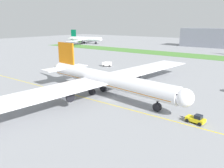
# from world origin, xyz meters

# --- Properties ---
(ground_plane) EXTENTS (600.00, 600.00, 0.00)m
(ground_plane) POSITION_xyz_m (0.00, 0.00, 0.00)
(ground_plane) COLOR gray
(ground_plane) RESTS_ON ground
(apron_taxi_line) EXTENTS (280.00, 0.36, 0.01)m
(apron_taxi_line) POSITION_xyz_m (0.00, -3.76, 0.00)
(apron_taxi_line) COLOR yellow
(apron_taxi_line) RESTS_ON ground
(grass_median_strip) EXTENTS (320.00, 24.00, 0.10)m
(grass_median_strip) POSITION_xyz_m (0.00, 112.75, 0.05)
(grass_median_strip) COLOR #4C8438
(grass_median_strip) RESTS_ON ground
(airliner_foreground) EXTENTS (60.06, 98.30, 16.09)m
(airliner_foreground) POSITION_xyz_m (-3.80, 2.13, 5.46)
(airliner_foreground) COLOR white
(airliner_foreground) RESTS_ON ground
(pushback_tug) EXTENTS (6.31, 2.96, 2.19)m
(pushback_tug) POSITION_xyz_m (27.46, -1.57, 1.01)
(pushback_tug) COLOR yellow
(pushback_tug) RESTS_ON ground
(ground_crew_wingwalker_port) EXTENTS (0.52, 0.42, 1.66)m
(ground_crew_wingwalker_port) POSITION_xyz_m (-15.70, -0.97, 1.01)
(ground_crew_wingwalker_port) COLOR black
(ground_crew_wingwalker_port) RESTS_ON ground
(service_truck_fuel_bowser) EXTENTS (5.57, 4.44, 2.52)m
(service_truck_fuel_bowser) POSITION_xyz_m (-34.83, 43.11, 1.41)
(service_truck_fuel_bowser) COLOR white
(service_truck_fuel_bowser) RESTS_ON ground
(parked_airliner_far_left) EXTENTS (41.29, 65.43, 15.56)m
(parked_airliner_far_left) POSITION_xyz_m (-140.25, 136.03, 5.28)
(parked_airliner_far_left) COLOR white
(parked_airliner_far_left) RESTS_ON ground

